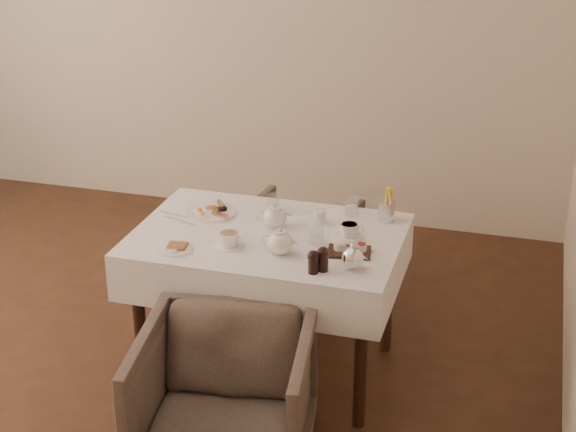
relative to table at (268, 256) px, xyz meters
The scene contains 20 objects.
table is the anchor object (origin of this frame).
armchair_near 0.85m from the table, 85.93° to the right, with size 0.71×0.73×0.66m, color #463B33.
armchair_far 0.87m from the table, 94.99° to the left, with size 0.61×0.63×0.57m, color #463B33.
breakfast_plate 0.40m from the table, 154.95° to the left, with size 0.26×0.26×0.03m.
side_plate 0.48m from the table, 141.52° to the right, with size 0.18×0.17×0.02m.
teapot_centre 0.20m from the table, 82.17° to the left, with size 0.16×0.13×0.13m, color white, non-canonical shape.
teapot_front 0.30m from the table, 58.03° to the right, with size 0.17×0.13×0.13m, color white, non-canonical shape.
creamer 0.32m from the table, 41.45° to the left, with size 0.06×0.06×0.07m, color white.
teacup_near 0.27m from the table, 125.13° to the right, with size 0.14×0.14×0.07m.
teacup_far 0.42m from the table, 11.13° to the left, with size 0.13×0.13×0.07m.
glass_left 0.32m from the table, 101.58° to the left, with size 0.06×0.06×0.09m, color silver.
glass_mid 0.30m from the table, ahead, with size 0.07×0.07×0.10m, color silver.
glass_right 0.50m from the table, 44.08° to the left, with size 0.07×0.07×0.09m, color silver.
condiment_board 0.45m from the table, 13.84° to the right, with size 0.21×0.16×0.05m.
pepper_mill_left 0.49m from the table, 47.05° to the right, with size 0.05×0.05×0.11m, color black, non-canonical shape.
pepper_mill_right 0.49m from the table, 40.99° to the right, with size 0.06×0.06×0.11m, color black, non-canonical shape.
silver_pot 0.56m from the table, 28.46° to the right, with size 0.12×0.10×0.13m, color white, non-canonical shape.
fries_cup 0.64m from the table, 31.18° to the left, with size 0.09×0.09×0.18m.
cutlery_fork 0.53m from the table, behind, with size 0.01×0.19×0.00m, color silver.
cutlery_knife 0.48m from the table, behind, with size 0.02×0.20×0.00m, color silver.
Camera 1 is at (1.97, -3.15, 2.51)m, focal length 55.00 mm.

